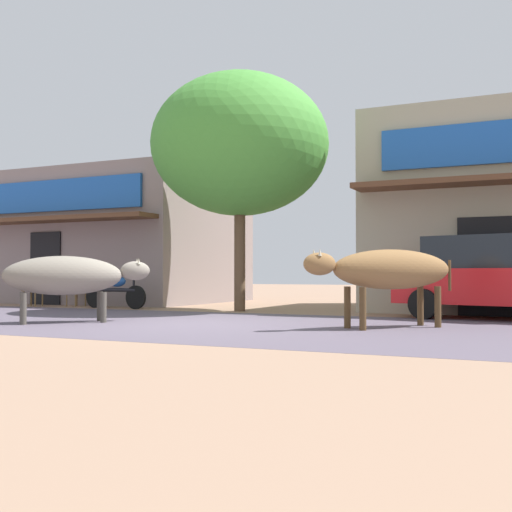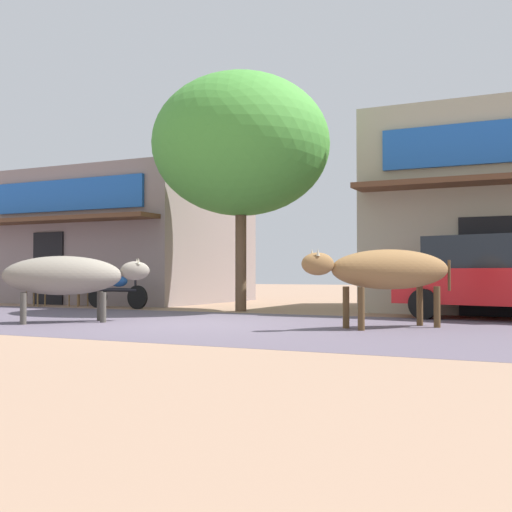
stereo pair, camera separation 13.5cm
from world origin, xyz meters
name	(u,v)px [view 1 (the left image)]	position (x,y,z in m)	size (l,w,h in m)	color
ground	(198,324)	(0.00, 0.00, 0.00)	(80.00, 80.00, 0.00)	#97765E
asphalt_road	(198,323)	(0.00, 0.00, 0.00)	(72.00, 6.22, 0.00)	#584E5D
storefront_left_cafe	(124,239)	(-6.83, 7.08, 2.02)	(6.55, 6.47, 4.03)	gray
storefront_right_club	(511,215)	(4.87, 7.08, 2.35)	(6.35, 6.47, 4.69)	#A8A088
roadside_tree	(240,145)	(-1.01, 3.75, 3.99)	(4.27, 4.27, 5.70)	brown
parked_hatchback_car	(501,276)	(4.88, 3.43, 0.84)	(4.33, 2.70, 1.64)	red
parked_motorcycle	(116,290)	(-4.40, 3.45, 0.47)	(1.94, 0.28, 1.05)	black
cow_near_brown	(67,276)	(-2.28, -0.83, 0.85)	(2.22, 2.26, 1.22)	gray
cow_far_dark	(389,270)	(3.36, 0.49, 0.95)	(2.21, 2.39, 1.30)	olive
cafe_chair_near_tree	(78,288)	(-6.07, 3.97, 0.51)	(0.50, 0.50, 0.92)	brown
cafe_chair_by_doorway	(35,288)	(-7.18, 3.48, 0.51)	(0.51, 0.51, 0.92)	brown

